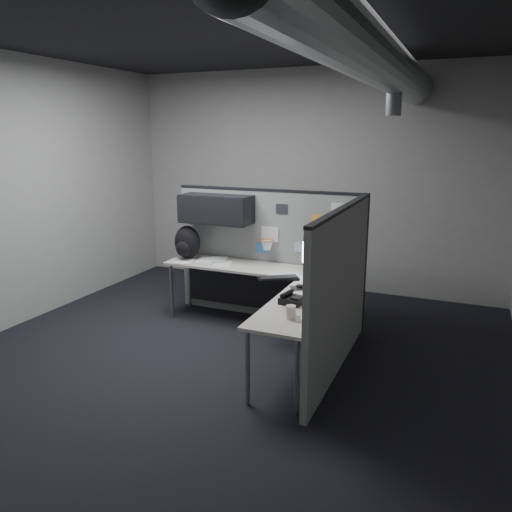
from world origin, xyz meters
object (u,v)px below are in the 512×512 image
at_px(desk, 267,285).
at_px(keyboard, 278,278).
at_px(monitor, 323,257).
at_px(phone, 292,299).
at_px(backpack, 187,243).

relative_size(desk, keyboard, 5.09).
distance_m(desk, monitor, 0.71).
bearing_deg(phone, keyboard, 140.07).
bearing_deg(monitor, desk, -148.34).
bearing_deg(backpack, monitor, 9.22).
bearing_deg(backpack, keyboard, -4.46).
distance_m(desk, keyboard, 0.27).
height_order(keyboard, phone, phone).
bearing_deg(desk, phone, -54.42).
height_order(phone, backpack, backpack).
height_order(desk, phone, phone).
distance_m(keyboard, phone, 0.76).
xyz_separation_m(monitor, phone, (-0.02, -0.98, -0.19)).
relative_size(desk, phone, 9.30).
bearing_deg(desk, keyboard, -37.08).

